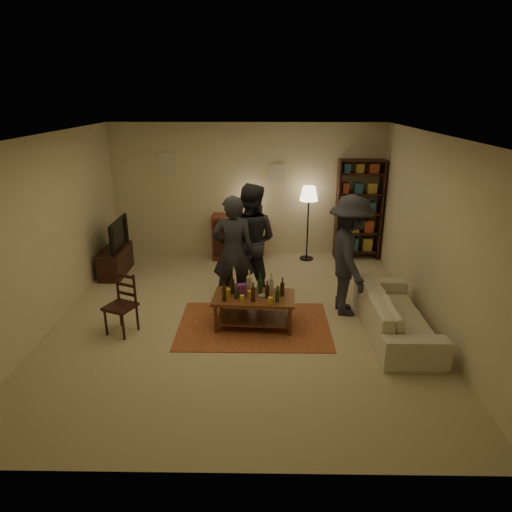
{
  "coord_description": "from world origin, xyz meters",
  "views": [
    {
      "loc": [
        0.32,
        -6.2,
        3.22
      ],
      "look_at": [
        0.22,
        0.1,
        0.97
      ],
      "focal_mm": 32.0,
      "sensor_mm": 36.0,
      "label": 1
    }
  ],
  "objects_px": {
    "tv_stand": "(115,254)",
    "bookshelf": "(359,209)",
    "dining_chair": "(122,302)",
    "sofa": "(396,313)",
    "person_by_sofa": "(350,256)",
    "coffee_table": "(254,300)",
    "person_right": "(250,240)",
    "dresser": "(238,236)",
    "floor_lamp": "(309,198)",
    "person_left": "(233,253)"
  },
  "relations": [
    {
      "from": "sofa",
      "to": "bookshelf",
      "type": "bearing_deg",
      "value": -0.82
    },
    {
      "from": "bookshelf",
      "to": "sofa",
      "type": "distance_m",
      "value": 3.26
    },
    {
      "from": "sofa",
      "to": "person_by_sofa",
      "type": "xyz_separation_m",
      "value": [
        -0.57,
        0.65,
        0.62
      ]
    },
    {
      "from": "dining_chair",
      "to": "person_right",
      "type": "xyz_separation_m",
      "value": [
        1.76,
        1.34,
        0.49
      ]
    },
    {
      "from": "person_by_sofa",
      "to": "tv_stand",
      "type": "bearing_deg",
      "value": 66.04
    },
    {
      "from": "coffee_table",
      "to": "sofa",
      "type": "xyz_separation_m",
      "value": [
        2.01,
        -0.17,
        -0.11
      ]
    },
    {
      "from": "sofa",
      "to": "person_right",
      "type": "xyz_separation_m",
      "value": [
        -2.09,
        1.34,
        0.64
      ]
    },
    {
      "from": "person_right",
      "to": "dining_chair",
      "type": "bearing_deg",
      "value": 57.16
    },
    {
      "from": "coffee_table",
      "to": "person_by_sofa",
      "type": "xyz_separation_m",
      "value": [
        1.43,
        0.48,
        0.51
      ]
    },
    {
      "from": "tv_stand",
      "to": "person_right",
      "type": "xyz_separation_m",
      "value": [
        2.56,
        -0.86,
        0.56
      ]
    },
    {
      "from": "person_left",
      "to": "person_right",
      "type": "xyz_separation_m",
      "value": [
        0.25,
        0.5,
        0.04
      ]
    },
    {
      "from": "dresser",
      "to": "person_right",
      "type": "bearing_deg",
      "value": -80.3
    },
    {
      "from": "person_left",
      "to": "bookshelf",
      "type": "bearing_deg",
      "value": -136.13
    },
    {
      "from": "floor_lamp",
      "to": "person_right",
      "type": "height_order",
      "value": "person_right"
    },
    {
      "from": "dining_chair",
      "to": "coffee_table",
      "type": "bearing_deg",
      "value": 29.07
    },
    {
      "from": "coffee_table",
      "to": "dining_chair",
      "type": "relative_size",
      "value": 1.38
    },
    {
      "from": "bookshelf",
      "to": "person_right",
      "type": "xyz_separation_m",
      "value": [
        -2.13,
        -1.84,
        -0.09
      ]
    },
    {
      "from": "sofa",
      "to": "person_right",
      "type": "height_order",
      "value": "person_right"
    },
    {
      "from": "dresser",
      "to": "bookshelf",
      "type": "bearing_deg",
      "value": 1.57
    },
    {
      "from": "dresser",
      "to": "floor_lamp",
      "type": "xyz_separation_m",
      "value": [
        1.42,
        -0.06,
        0.8
      ]
    },
    {
      "from": "tv_stand",
      "to": "person_left",
      "type": "relative_size",
      "value": 0.59
    },
    {
      "from": "coffee_table",
      "to": "person_right",
      "type": "relative_size",
      "value": 0.64
    },
    {
      "from": "sofa",
      "to": "tv_stand",
      "type": "bearing_deg",
      "value": 64.66
    },
    {
      "from": "coffee_table",
      "to": "sofa",
      "type": "bearing_deg",
      "value": -4.8
    },
    {
      "from": "dresser",
      "to": "sofa",
      "type": "xyz_separation_m",
      "value": [
        2.39,
        -3.11,
        -0.17
      ]
    },
    {
      "from": "sofa",
      "to": "person_left",
      "type": "distance_m",
      "value": 2.55
    },
    {
      "from": "tv_stand",
      "to": "floor_lamp",
      "type": "xyz_separation_m",
      "value": [
        3.67,
        0.85,
        0.89
      ]
    },
    {
      "from": "coffee_table",
      "to": "floor_lamp",
      "type": "xyz_separation_m",
      "value": [
        1.03,
        2.88,
        0.86
      ]
    },
    {
      "from": "coffee_table",
      "to": "tv_stand",
      "type": "relative_size",
      "value": 1.14
    },
    {
      "from": "sofa",
      "to": "person_left",
      "type": "relative_size",
      "value": 1.15
    },
    {
      "from": "bookshelf",
      "to": "floor_lamp",
      "type": "xyz_separation_m",
      "value": [
        -1.02,
        -0.13,
        0.24
      ]
    },
    {
      "from": "dining_chair",
      "to": "person_by_sofa",
      "type": "distance_m",
      "value": 3.38
    },
    {
      "from": "tv_stand",
      "to": "person_by_sofa",
      "type": "bearing_deg",
      "value": -20.82
    },
    {
      "from": "person_right",
      "to": "person_left",
      "type": "bearing_deg",
      "value": 83.55
    },
    {
      "from": "coffee_table",
      "to": "tv_stand",
      "type": "height_order",
      "value": "tv_stand"
    },
    {
      "from": "tv_stand",
      "to": "dining_chair",
      "type": "bearing_deg",
      "value": -70.25
    },
    {
      "from": "tv_stand",
      "to": "dresser",
      "type": "relative_size",
      "value": 0.78
    },
    {
      "from": "floor_lamp",
      "to": "person_left",
      "type": "xyz_separation_m",
      "value": [
        -1.36,
        -2.21,
        -0.37
      ]
    },
    {
      "from": "tv_stand",
      "to": "bookshelf",
      "type": "distance_m",
      "value": 4.84
    },
    {
      "from": "dining_chair",
      "to": "floor_lamp",
      "type": "distance_m",
      "value": 4.28
    },
    {
      "from": "person_right",
      "to": "sofa",
      "type": "bearing_deg",
      "value": 167.2
    },
    {
      "from": "person_by_sofa",
      "to": "dresser",
      "type": "bearing_deg",
      "value": 33.33
    },
    {
      "from": "dresser",
      "to": "dining_chair",
      "type": "bearing_deg",
      "value": -115.09
    },
    {
      "from": "sofa",
      "to": "coffee_table",
      "type": "bearing_deg",
      "value": 85.2
    },
    {
      "from": "person_by_sofa",
      "to": "sofa",
      "type": "bearing_deg",
      "value": -141.81
    },
    {
      "from": "dresser",
      "to": "person_right",
      "type": "distance_m",
      "value": 1.86
    },
    {
      "from": "dresser",
      "to": "sofa",
      "type": "distance_m",
      "value": 3.93
    },
    {
      "from": "dresser",
      "to": "person_left",
      "type": "xyz_separation_m",
      "value": [
        0.06,
        -2.28,
        0.43
      ]
    },
    {
      "from": "floor_lamp",
      "to": "person_right",
      "type": "xyz_separation_m",
      "value": [
        -1.11,
        -1.71,
        -0.33
      ]
    },
    {
      "from": "tv_stand",
      "to": "person_right",
      "type": "bearing_deg",
      "value": -18.63
    }
  ]
}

